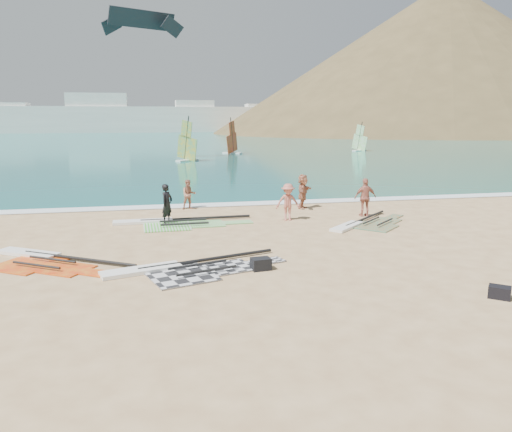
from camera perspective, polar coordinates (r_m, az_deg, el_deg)
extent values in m
plane|color=tan|center=(15.94, 4.20, -6.23)|extent=(300.00, 300.00, 0.00)
cube|color=#0D595C|center=(146.74, -10.29, 9.19)|extent=(300.00, 240.00, 0.06)
cube|color=white|center=(27.65, -2.82, 1.27)|extent=(300.00, 1.20, 0.04)
cube|color=white|center=(165.36, -17.59, 10.46)|extent=(160.00, 8.00, 8.00)
cube|color=white|center=(169.58, -26.16, 10.02)|extent=(10.00, 7.00, 9.00)
cube|color=white|center=(165.36, -17.63, 11.15)|extent=(18.00, 7.00, 12.00)
cube|color=white|center=(165.22, -7.01, 11.24)|extent=(12.00, 7.00, 10.00)
cube|color=white|center=(169.22, 1.62, 11.14)|extent=(16.00, 7.00, 9.00)
cube|color=white|center=(174.94, 8.13, 11.37)|extent=(10.00, 7.00, 11.00)
cone|color=brown|center=(169.99, 20.11, 8.95)|extent=(143.00, 143.00, 45.00)
cube|color=black|center=(15.54, -8.64, -6.71)|extent=(2.41, 2.55, 0.04)
cube|color=black|center=(16.16, -3.06, -5.89)|extent=(1.80, 1.73, 0.04)
cube|color=black|center=(16.77, 1.13, -5.24)|extent=(1.38, 0.97, 0.04)
cylinder|color=black|center=(16.84, -5.43, -4.94)|extent=(4.62, 1.53, 0.11)
cylinder|color=black|center=(16.08, -6.66, -5.53)|extent=(1.92, 0.67, 0.08)
cylinder|color=black|center=(15.43, -5.62, -6.22)|extent=(1.92, 0.67, 0.08)
cube|color=white|center=(16.11, -12.97, -6.08)|extent=(2.60, 1.39, 0.12)
cube|color=green|center=(22.53, -10.19, -1.13)|extent=(2.08, 2.30, 0.04)
cube|color=green|center=(22.70, -5.68, -0.92)|extent=(1.61, 1.50, 0.04)
cube|color=green|center=(22.94, -2.09, -0.74)|extent=(1.36, 0.71, 0.04)
cylinder|color=black|center=(23.62, -6.83, -0.27)|extent=(5.14, 0.29, 0.12)
cylinder|color=black|center=(22.94, -8.31, -0.49)|extent=(2.12, 0.16, 0.09)
cylinder|color=black|center=(22.18, -8.12, -0.89)|extent=(2.12, 0.16, 0.09)
cube|color=white|center=(23.47, -12.79, -0.64)|extent=(2.70, 0.81, 0.12)
cube|color=#DD5819|center=(22.65, 13.16, -1.18)|extent=(2.49, 2.50, 0.04)
cube|color=#DD5819|center=(24.01, 14.50, -0.55)|extent=(1.77, 1.77, 0.04)
cube|color=#DD5819|center=(25.13, 15.49, -0.09)|extent=(1.20, 1.17, 0.04)
cylinder|color=black|center=(24.04, 12.42, -0.25)|extent=(3.19, 2.99, 0.10)
cylinder|color=black|center=(23.34, 13.04, -0.47)|extent=(1.34, 1.26, 0.07)
cylinder|color=black|center=(23.11, 14.53, -0.65)|extent=(1.34, 1.26, 0.07)
cube|color=white|center=(22.22, 10.36, -1.21)|extent=(2.04, 1.96, 0.12)
cube|color=red|center=(18.13, -24.58, -5.02)|extent=(2.59, 2.65, 0.04)
cube|color=red|center=(17.05, -20.80, -5.71)|extent=(1.87, 1.85, 0.04)
cube|color=red|center=(16.24, -17.37, -6.32)|extent=(1.33, 1.15, 0.04)
cylinder|color=black|center=(17.87, -19.63, -4.61)|extent=(3.91, 2.58, 0.11)
cylinder|color=black|center=(17.85, -22.25, -4.61)|extent=(1.63, 1.10, 0.08)
cylinder|color=black|center=(17.38, -23.82, -5.15)|extent=(1.63, 1.10, 0.08)
cube|color=white|center=(19.35, -24.57, -3.91)|extent=(2.36, 1.84, 0.12)
cube|color=black|center=(15.92, 0.56, -5.50)|extent=(0.65, 0.51, 0.38)
cube|color=black|center=(15.02, 26.07, -7.83)|extent=(0.67, 0.65, 0.33)
imported|color=black|center=(22.97, -10.14, 1.36)|extent=(0.75, 0.79, 1.82)
imported|color=#B1745A|center=(26.47, -7.68, 2.45)|extent=(0.82, 0.68, 1.56)
imported|color=#B76353|center=(23.38, 3.67, 1.60)|extent=(1.21, 0.81, 1.74)
imported|color=#BB6D59|center=(24.88, 12.38, 2.09)|extent=(1.10, 0.47, 1.87)
imported|color=#B26E50|center=(26.53, 5.37, 2.82)|extent=(1.36, 1.73, 1.83)
cube|color=white|center=(55.67, -7.86, 6.32)|extent=(2.63, 2.30, 0.16)
cube|color=#FFA104|center=(55.58, -7.90, 7.68)|extent=(2.10, 2.66, 2.96)
cube|color=#FFA104|center=(55.49, -7.96, 9.78)|extent=(1.21, 1.51, 2.06)
cylinder|color=black|center=(55.52, -7.93, 8.84)|extent=(0.67, 0.81, 4.70)
cube|color=white|center=(66.85, -2.74, 7.21)|extent=(2.57, 2.15, 0.15)
cube|color=red|center=(66.77, -2.75, 8.31)|extent=(1.93, 2.64, 2.86)
cube|color=red|center=(66.70, -2.77, 9.99)|extent=(1.11, 1.50, 1.99)
cylinder|color=black|center=(66.73, -2.76, 9.24)|extent=(0.62, 0.80, 4.54)
cube|color=white|center=(73.42, 11.72, 7.35)|extent=(2.34, 1.60, 0.13)
cube|color=#60C235|center=(73.36, 11.75, 8.21)|extent=(1.28, 2.54, 2.49)
cube|color=#60C235|center=(73.29, 11.80, 9.55)|extent=(0.75, 1.44, 1.73)
cylinder|color=black|center=(73.32, 11.78, 8.95)|extent=(0.43, 0.75, 3.95)
cube|color=black|center=(59.71, -12.89, 21.09)|extent=(7.22, 4.15, 1.83)
cube|color=black|center=(58.29, -15.94, 20.50)|extent=(2.11, 1.80, 2.32)
cube|color=black|center=(61.03, -9.92, 20.31)|extent=(2.61, 1.23, 2.32)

